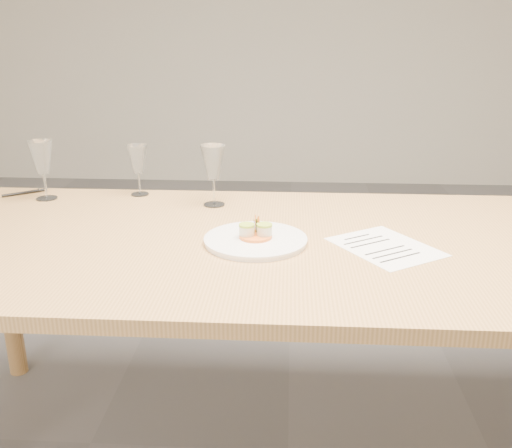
# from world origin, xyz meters

# --- Properties ---
(dining_table) EXTENTS (2.40, 1.00, 0.75)m
(dining_table) POSITION_xyz_m (0.00, 0.00, 0.68)
(dining_table) COLOR tan
(dining_table) RESTS_ON ground
(dinner_plate) EXTENTS (0.29, 0.29, 0.08)m
(dinner_plate) POSITION_xyz_m (-0.11, -0.03, 0.76)
(dinner_plate) COLOR white
(dinner_plate) RESTS_ON dining_table
(recipe_sheet) EXTENTS (0.34, 0.35, 0.00)m
(recipe_sheet) POSITION_xyz_m (0.26, -0.04, 0.75)
(recipe_sheet) COLOR white
(recipe_sheet) RESTS_ON dining_table
(ballpoint_pen) EXTENTS (0.13, 0.10, 0.01)m
(ballpoint_pen) POSITION_xyz_m (-0.98, 0.41, 0.76)
(ballpoint_pen) COLOR black
(ballpoint_pen) RESTS_ON dining_table
(wine_glass_0) EXTENTS (0.08, 0.08, 0.21)m
(wine_glass_0) POSITION_xyz_m (-0.88, 0.36, 0.90)
(wine_glass_0) COLOR white
(wine_glass_0) RESTS_ON dining_table
(wine_glass_1) EXTENTS (0.07, 0.07, 0.18)m
(wine_glass_1) POSITION_xyz_m (-0.56, 0.43, 0.88)
(wine_glass_1) COLOR white
(wine_glass_1) RESTS_ON dining_table
(wine_glass_2) EXTENTS (0.08, 0.08, 0.21)m
(wine_glass_2) POSITION_xyz_m (-0.27, 0.32, 0.90)
(wine_glass_2) COLOR white
(wine_glass_2) RESTS_ON dining_table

